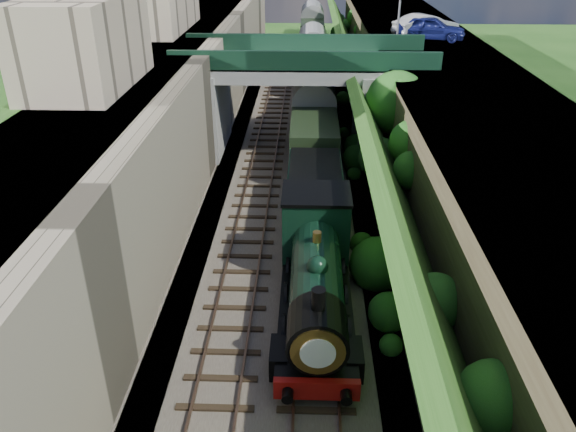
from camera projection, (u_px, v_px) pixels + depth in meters
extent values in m
cube|color=#473F38|center=(294.00, 173.00, 34.78)|extent=(10.00, 90.00, 0.20)
cube|color=#756B56|center=(202.00, 119.00, 33.38)|extent=(1.00, 90.00, 7.00)
cube|color=#262628|center=(144.00, 118.00, 33.49)|extent=(6.00, 90.00, 7.00)
cube|color=#262628|center=(455.00, 128.00, 33.08)|extent=(8.00, 90.00, 6.25)
cube|color=#1E4714|center=(378.00, 134.00, 33.42)|extent=(4.02, 90.00, 6.36)
sphere|color=#194C14|center=(495.00, 399.00, 13.56)|extent=(1.95, 1.95, 1.95)
sphere|color=#194C14|center=(435.00, 302.00, 18.14)|extent=(1.95, 1.95, 1.95)
sphere|color=#194C14|center=(388.00, 312.00, 20.67)|extent=(1.53, 1.53, 1.53)
sphere|color=#194C14|center=(377.00, 265.00, 23.72)|extent=(2.40, 2.40, 2.40)
sphere|color=#194C14|center=(412.00, 170.00, 25.54)|extent=(1.78, 1.78, 1.78)
sphere|color=#194C14|center=(412.00, 143.00, 27.28)|extent=(2.28, 2.28, 2.28)
sphere|color=#194C14|center=(379.00, 158.00, 30.65)|extent=(2.28, 2.28, 2.28)
sphere|color=#194C14|center=(356.00, 159.00, 34.52)|extent=(1.72, 1.72, 1.72)
sphere|color=#194C14|center=(355.00, 145.00, 36.23)|extent=(1.46, 1.46, 1.46)
sphere|color=#194C14|center=(371.00, 97.00, 38.88)|extent=(2.37, 2.37, 2.37)
sphere|color=#194C14|center=(379.00, 66.00, 41.38)|extent=(1.49, 1.49, 1.49)
sphere|color=#194C14|center=(356.00, 87.00, 44.64)|extent=(1.76, 1.76, 1.76)
sphere|color=#194C14|center=(343.00, 98.00, 46.97)|extent=(1.20, 1.20, 1.20)
sphere|color=#194C14|center=(369.00, 43.00, 48.96)|extent=(1.46, 1.46, 1.46)
sphere|color=#194C14|center=(362.00, 47.00, 50.91)|extent=(1.74, 1.74, 1.74)
sphere|color=#194C14|center=(346.00, 56.00, 55.81)|extent=(2.40, 2.40, 2.40)
sphere|color=#194C14|center=(359.00, 30.00, 56.35)|extent=(1.26, 1.26, 1.26)
sphere|color=#194C14|center=(334.00, 59.00, 61.53)|extent=(2.19, 2.19, 2.19)
sphere|color=#194C14|center=(356.00, 17.00, 62.55)|extent=(2.00, 2.00, 2.00)
sphere|color=#194C14|center=(347.00, 25.00, 65.35)|extent=(1.52, 1.52, 1.52)
sphere|color=#194C14|center=(339.00, 33.00, 68.05)|extent=(2.13, 2.13, 2.13)
sphere|color=#194C14|center=(339.00, 27.00, 71.19)|extent=(1.30, 1.30, 1.30)
sphere|color=#194C14|center=(340.00, 19.00, 73.81)|extent=(1.36, 1.36, 1.36)
cube|color=black|center=(262.00, 170.00, 34.78)|extent=(2.50, 90.00, 0.07)
cube|color=brown|center=(250.00, 169.00, 34.76)|extent=(0.08, 90.00, 0.14)
cube|color=brown|center=(273.00, 169.00, 34.72)|extent=(0.08, 90.00, 0.14)
cube|color=black|center=(313.00, 171.00, 34.68)|extent=(2.50, 90.00, 0.07)
cube|color=brown|center=(302.00, 169.00, 34.66)|extent=(0.08, 90.00, 0.14)
cube|color=brown|center=(325.00, 170.00, 34.62)|extent=(0.08, 90.00, 0.14)
cube|color=gray|center=(304.00, 67.00, 35.72)|extent=(16.00, 6.00, 0.90)
cube|color=#112F1F|center=(304.00, 62.00, 32.76)|extent=(16.00, 0.30, 1.20)
cube|color=#112F1F|center=(305.00, 43.00, 37.81)|extent=(16.00, 0.30, 1.20)
cube|color=gray|center=(213.00, 110.00, 37.23)|extent=(1.40, 6.40, 5.70)
cube|color=gray|center=(375.00, 111.00, 36.89)|extent=(2.40, 6.40, 5.70)
cube|color=gray|center=(84.00, 42.00, 25.65)|extent=(4.00, 8.00, 4.00)
cylinder|color=black|center=(392.00, 146.00, 32.94)|extent=(0.30, 0.30, 4.40)
sphere|color=#194C14|center=(396.00, 103.00, 31.74)|extent=(3.60, 3.60, 3.60)
sphere|color=#194C14|center=(402.00, 109.00, 32.71)|extent=(2.40, 2.40, 2.40)
imported|color=navy|center=(431.00, 28.00, 40.69)|extent=(5.27, 3.10, 1.68)
imported|color=#9C9DA1|center=(426.00, 26.00, 41.73)|extent=(5.27, 3.74, 1.65)
cube|color=black|center=(315.00, 318.00, 21.27)|extent=(2.40, 8.40, 0.60)
cube|color=black|center=(316.00, 291.00, 21.90)|extent=(2.70, 10.00, 0.35)
cube|color=maroon|center=(317.00, 389.00, 17.43)|extent=(2.70, 0.25, 0.70)
cylinder|color=black|center=(316.00, 275.00, 20.59)|extent=(1.90, 5.60, 1.90)
cylinder|color=black|center=(317.00, 333.00, 17.67)|extent=(1.96, 1.80, 1.96)
cylinder|color=white|center=(318.00, 354.00, 16.80)|extent=(1.10, 0.05, 1.10)
cylinder|color=black|center=(318.00, 302.00, 17.12)|extent=(0.44, 0.44, 0.90)
sphere|color=black|center=(317.00, 266.00, 19.25)|extent=(0.76, 0.76, 0.76)
cylinder|color=#A57F33|center=(317.00, 238.00, 20.80)|extent=(0.32, 0.32, 0.50)
cube|color=black|center=(316.00, 225.00, 23.72)|extent=(2.75, 2.40, 2.80)
cube|color=black|center=(317.00, 194.00, 23.05)|extent=(2.85, 2.50, 0.15)
cube|color=black|center=(279.00, 357.00, 18.85)|extent=(0.60, 1.40, 0.90)
cube|color=black|center=(354.00, 359.00, 18.77)|extent=(0.60, 1.40, 0.90)
cube|color=black|center=(314.00, 219.00, 28.56)|extent=(2.30, 6.00, 0.50)
cube|color=black|center=(314.00, 215.00, 28.45)|extent=(2.60, 6.00, 0.50)
cube|color=black|center=(315.00, 193.00, 27.89)|extent=(2.70, 6.00, 2.40)
cube|color=black|center=(315.00, 170.00, 27.31)|extent=(2.50, 5.60, 0.20)
cube|color=black|center=(313.00, 137.00, 39.75)|extent=(2.30, 17.00, 0.40)
cube|color=black|center=(313.00, 133.00, 39.64)|extent=(2.50, 17.00, 0.50)
cube|color=black|center=(314.00, 113.00, 38.94)|extent=(2.80, 18.00, 2.70)
cube|color=slate|center=(314.00, 91.00, 38.25)|extent=(2.90, 18.00, 0.50)
cube|color=black|center=(312.00, 74.00, 56.41)|extent=(2.30, 17.00, 0.40)
cube|color=black|center=(312.00, 71.00, 56.30)|extent=(2.50, 17.00, 0.50)
cube|color=black|center=(313.00, 56.00, 55.60)|extent=(2.80, 18.00, 2.70)
cube|color=slate|center=(313.00, 41.00, 54.91)|extent=(2.90, 18.00, 0.50)
cube|color=black|center=(312.00, 40.00, 73.07)|extent=(2.30, 17.00, 0.40)
cube|color=black|center=(312.00, 38.00, 72.96)|extent=(2.50, 17.00, 0.50)
cube|color=black|center=(312.00, 26.00, 72.26)|extent=(2.80, 18.00, 2.70)
cube|color=slate|center=(312.00, 14.00, 71.57)|extent=(2.90, 18.00, 0.50)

